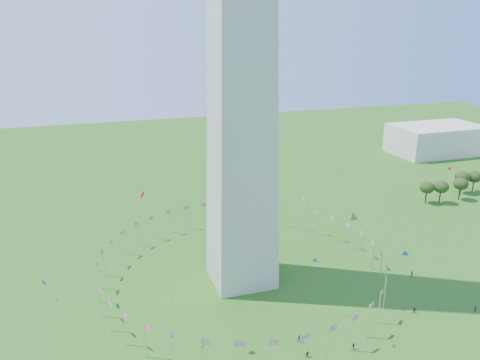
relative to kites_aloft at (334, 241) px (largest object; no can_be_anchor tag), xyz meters
name	(u,v)px	position (x,y,z in m)	size (l,w,h in m)	color
flag_ring	(241,265)	(-15.46, 24.64, -16.85)	(80.24, 80.24, 9.00)	silver
gov_building_east_a	(436,139)	(134.54, 124.64, -13.35)	(50.00, 30.00, 16.00)	beige
kites_aloft	(334,241)	(0.00, 0.00, 0.00)	(102.98, 74.43, 40.52)	blue
tree_line_east	(470,186)	(99.23, 59.92, -16.60)	(53.07, 15.71, 10.00)	#2D4818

